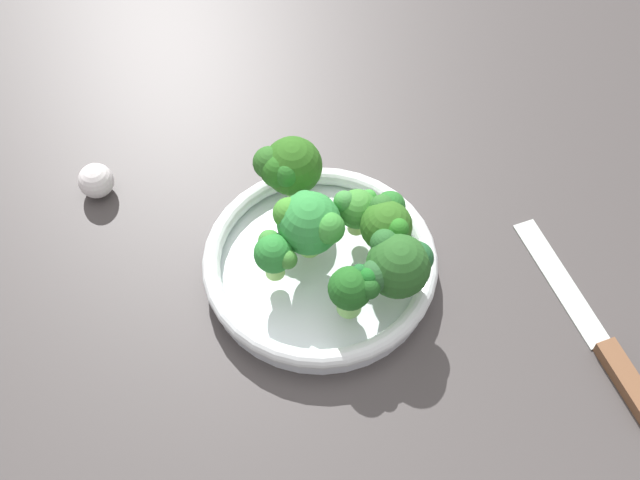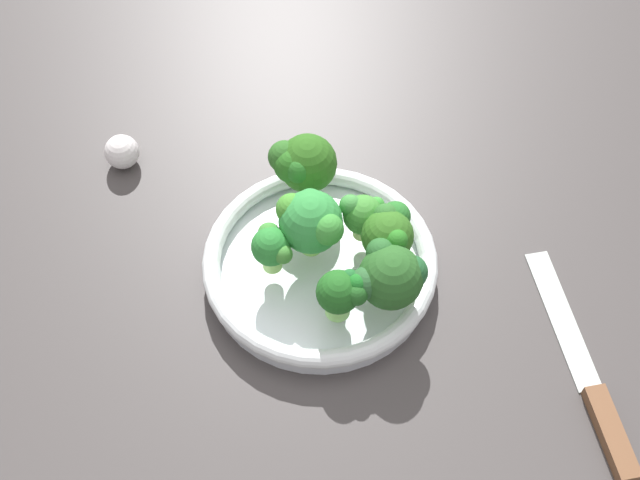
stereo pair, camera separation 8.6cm
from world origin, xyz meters
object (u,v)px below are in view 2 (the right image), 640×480
Objects in this scene: broccoli_floret_4 at (363,215)px; broccoli_floret_5 at (342,293)px; knife at (592,389)px; broccoli_floret_3 at (272,246)px; bowl at (320,265)px; garlic_bulb at (122,152)px; broccoli_floret_2 at (302,164)px; broccoli_floret_0 at (390,276)px; broccoli_floret_1 at (389,232)px; broccoli_floret_6 at (310,221)px.

broccoli_floret_4 is 9.90cm from broccoli_floret_5.
broccoli_floret_3 is at bearing 99.65° from knife.
garlic_bulb is at bearing 87.54° from bowl.
broccoli_floret_5 reaches higher than knife.
broccoli_floret_2 is at bearing 15.29° from broccoli_floret_3.
broccoli_floret_0 is 16.78cm from broccoli_floret_2.
broccoli_floret_1 is 1.65× the size of garlic_bulb.
broccoli_floret_0 is at bearing -131.65° from broccoli_floret_4.
broccoli_floret_2 is (6.76, 6.40, 6.20)cm from bowl.
bowl is at bearing 48.85° from broccoli_floret_5.
garlic_bulb is (5.94, 33.92, -5.26)cm from broccoli_floret_5.
knife is at bearing -85.79° from bowl.
broccoli_floret_4 is at bearing 17.13° from broccoli_floret_5.
broccoli_floret_3 is at bearing 143.96° from broccoli_floret_4.
broccoli_floret_3 is 0.71× the size of broccoli_floret_6.
broccoli_floret_0 reaches higher than knife.
garlic_bulb is at bearing 79.10° from broccoli_floret_3.
broccoli_floret_0 is at bearing -76.77° from broccoli_floret_3.
broccoli_floret_0 reaches higher than bowl.
broccoli_floret_6 is (-4.29, 3.91, 1.27)cm from broccoli_floret_4.
broccoli_floret_4 is 0.28× the size of knife.
broccoli_floret_5 is (-9.46, -2.92, 0.14)cm from broccoli_floret_4.
bowl is 7.58cm from broccoli_floret_4.
broccoli_floret_5 is at bearing 176.06° from broccoli_floret_1.
broccoli_floret_6 is (1.17, 10.05, 0.80)cm from broccoli_floret_0.
broccoli_floret_0 reaches higher than broccoli_floret_4.
broccoli_floret_1 is at bearing 86.12° from knife.
broccoli_floret_0 is at bearing -92.99° from garlic_bulb.
broccoli_floret_5 is (-4.72, -5.40, 5.50)cm from bowl.
broccoli_floret_5 is at bearing -162.87° from broccoli_floret_4.
broccoli_floret_6 is (0.45, 1.43, 6.63)cm from bowl.
broccoli_floret_1 is at bearing -102.86° from broccoli_floret_4.
broccoli_floret_6 is at bearing 93.22° from knife.
garlic_bulb is (-3.52, 31.00, -5.12)cm from broccoli_floret_4.
broccoli_floret_6 is at bearing -141.78° from broccoli_floret_2.
bowl is 10.43cm from broccoli_floret_0.
broccoli_floret_4 is (5.46, 6.14, -0.47)cm from broccoli_floret_0.
broccoli_floret_5 is (-11.48, -11.80, -0.70)cm from broccoli_floret_2.
broccoli_floret_3 is 4.75cm from broccoli_floret_6.
knife is 5.15× the size of garlic_bulb.
broccoli_floret_2 is 0.93× the size of broccoli_floret_6.
knife is (5.84, -34.34, -6.60)cm from broccoli_floret_3.
broccoli_floret_1 is 8.69cm from broccoli_floret_5.
broccoli_floret_1 reaches higher than bowl.
broccoli_floret_2 reaches higher than broccoli_floret_0.
broccoli_floret_4 is at bearing -83.52° from garlic_bulb.
broccoli_floret_0 is 23.46cm from knife.
bowl is 6.16× the size of garlic_bulb.
broccoli_floret_5 is at bearing -134.22° from broccoli_floret_2.
broccoli_floret_2 reaches higher than knife.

